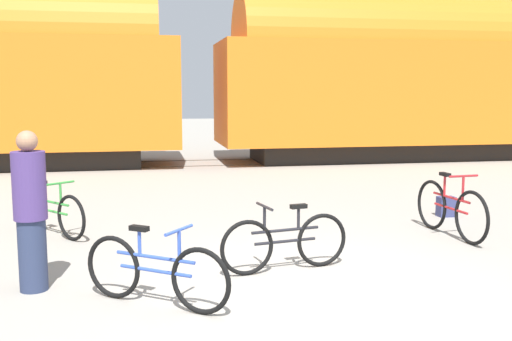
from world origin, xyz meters
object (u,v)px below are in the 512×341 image
at_px(bicycle_maroon, 451,209).
at_px(bicycle_blue, 155,272).
at_px(person_in_purple, 31,211).
at_px(backpack, 446,207).
at_px(freight_train, 199,74).
at_px(bicycle_black, 285,242).
at_px(bicycle_green, 50,211).

height_order(bicycle_maroon, bicycle_blue, bicycle_maroon).
height_order(person_in_purple, backpack, person_in_purple).
relative_size(freight_train, bicycle_blue, 20.59).
xyz_separation_m(bicycle_black, bicycle_maroon, (2.79, 1.20, 0.05)).
height_order(freight_train, bicycle_green, freight_train).
xyz_separation_m(bicycle_maroon, backpack, (0.65, 1.31, -0.23)).
xyz_separation_m(freight_train, bicycle_maroon, (2.74, -9.66, -2.21)).
bearing_deg(bicycle_blue, person_in_purple, 150.19).
bearing_deg(freight_train, bicycle_black, -90.25).
bearing_deg(bicycle_green, bicycle_black, -38.71).
bearing_deg(backpack, person_in_purple, -156.82).
height_order(bicycle_green, person_in_purple, person_in_purple).
distance_m(freight_train, person_in_purple, 11.53).
distance_m(person_in_purple, backpack, 6.83).
distance_m(bicycle_black, bicycle_blue, 1.78).
bearing_deg(bicycle_blue, bicycle_black, 30.22).
height_order(bicycle_maroon, bicycle_green, bicycle_maroon).
bearing_deg(backpack, freight_train, 112.04).
relative_size(bicycle_black, bicycle_blue, 1.15).
relative_size(bicycle_maroon, bicycle_blue, 1.26).
xyz_separation_m(freight_train, bicycle_blue, (-1.59, -11.76, -2.26)).
bearing_deg(bicycle_maroon, bicycle_blue, -154.15).
xyz_separation_m(freight_train, person_in_purple, (-2.86, -11.03, -1.75)).
height_order(freight_train, bicycle_maroon, freight_train).
bearing_deg(backpack, bicycle_green, -179.11).
relative_size(freight_train, bicycle_maroon, 16.32).
xyz_separation_m(freight_train, bicycle_black, (-0.05, -10.86, -2.26)).
distance_m(bicycle_maroon, backpack, 1.48).
relative_size(freight_train, bicycle_black, 17.85).
xyz_separation_m(freight_train, bicycle_green, (-3.05, -8.46, -2.25)).
bearing_deg(bicycle_blue, bicycle_green, 113.85).
xyz_separation_m(person_in_purple, backpack, (6.25, 2.67, -0.69)).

